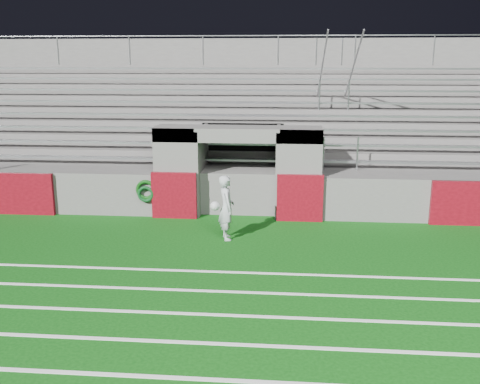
{
  "coord_description": "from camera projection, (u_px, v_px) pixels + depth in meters",
  "views": [
    {
      "loc": [
        1.36,
        -11.74,
        4.48
      ],
      "look_at": [
        0.2,
        1.8,
        1.1
      ],
      "focal_mm": 40.0,
      "sensor_mm": 36.0,
      "label": 1
    }
  ],
  "objects": [
    {
      "name": "hose_coil",
      "position": [
        146.0,
        191.0,
        15.4
      ],
      "size": [
        0.59,
        0.15,
        0.66
      ],
      "color": "#0C3E0D",
      "rests_on": "ground"
    },
    {
      "name": "stadium_structure",
      "position": [
        249.0,
        142.0,
        19.89
      ],
      "size": [
        26.0,
        8.48,
        5.42
      ],
      "color": "#555351",
      "rests_on": "ground"
    },
    {
      "name": "ground",
      "position": [
        225.0,
        256.0,
        12.54
      ],
      "size": [
        90.0,
        90.0,
        0.0
      ],
      "primitive_type": "plane",
      "color": "#0B430C",
      "rests_on": "ground"
    },
    {
      "name": "field_markings",
      "position": [
        186.0,
        378.0,
        7.7
      ],
      "size": [
        28.0,
        8.09,
        0.01
      ],
      "color": "white",
      "rests_on": "ground"
    },
    {
      "name": "goalkeeper_with_ball",
      "position": [
        226.0,
        207.0,
        13.53
      ],
      "size": [
        0.67,
        0.7,
        1.67
      ],
      "color": "#A9AFB3",
      "rests_on": "ground"
    }
  ]
}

